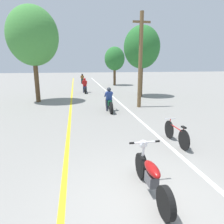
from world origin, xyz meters
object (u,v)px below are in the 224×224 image
object	(u,v)px
utility_pole	(140,60)
motorcycle_rider_far	(82,80)
roadside_tree_right_far	(115,59)
motorcycle_rider_mid	(85,87)
motorcycle_foreground	(151,176)
roadside_tree_left	(33,36)
bicycle_parked	(176,134)
roadside_tree_right_near	(142,48)
motorcycle_rider_lead	(109,102)

from	to	relation	value
utility_pole	motorcycle_rider_far	world-z (taller)	utility_pole
roadside_tree_right_far	motorcycle_rider_mid	xyz separation A→B (m)	(-4.14, -6.11, -2.79)
motorcycle_foreground	motorcycle_rider_far	bearing A→B (deg)	91.28
utility_pole	roadside_tree_right_far	distance (m)	13.43
roadside_tree_left	motorcycle_rider_mid	world-z (taller)	roadside_tree_left
motorcycle_foreground	motorcycle_rider_far	xyz separation A→B (m)	(-0.56, 24.94, 0.10)
bicycle_parked	roadside_tree_right_near	bearing A→B (deg)	78.64
utility_pole	motorcycle_foreground	world-z (taller)	utility_pole
utility_pole	roadside_tree_right_far	bearing A→B (deg)	85.80
motorcycle_rider_far	bicycle_parked	size ratio (longest dim) A/B	1.17
motorcycle_rider_lead	motorcycle_rider_mid	bearing A→B (deg)	97.54
motorcycle_foreground	motorcycle_rider_mid	world-z (taller)	motorcycle_rider_mid
utility_pole	motorcycle_rider_lead	bearing A→B (deg)	-161.44
motorcycle_rider_far	motorcycle_foreground	bearing A→B (deg)	-88.72
motorcycle_rider_mid	bicycle_parked	world-z (taller)	motorcycle_rider_mid
roadside_tree_left	bicycle_parked	distance (m)	11.91
motorcycle_rider_lead	motorcycle_rider_mid	xyz separation A→B (m)	(-1.06, 7.98, -0.01)
roadside_tree_right_far	motorcycle_foreground	distance (m)	22.48
utility_pole	roadside_tree_left	distance (m)	7.66
roadside_tree_left	bicycle_parked	bearing A→B (deg)	-56.12
motorcycle_rider_lead	roadside_tree_left	bearing A→B (deg)	140.96
motorcycle_rider_mid	utility_pole	bearing A→B (deg)	-66.50
roadside_tree_right_near	motorcycle_foreground	size ratio (longest dim) A/B	2.87
utility_pole	bicycle_parked	world-z (taller)	utility_pole
roadside_tree_right_near	motorcycle_rider_mid	bearing A→B (deg)	146.50
utility_pole	bicycle_parked	xyz separation A→B (m)	(-0.61, -6.13, -2.61)
roadside_tree_left	motorcycle_rider_lead	size ratio (longest dim) A/B	3.11
roadside_tree_right_near	motorcycle_foreground	bearing A→B (deg)	-107.23
roadside_tree_right_far	roadside_tree_left	size ratio (longest dim) A/B	0.73
motorcycle_rider_lead	bicycle_parked	world-z (taller)	motorcycle_rider_lead
bicycle_parked	roadside_tree_left	bearing A→B (deg)	123.88
roadside_tree_right_far	roadside_tree_left	world-z (taller)	roadside_tree_left
utility_pole	motorcycle_foreground	size ratio (longest dim) A/B	2.86
bicycle_parked	motorcycle_rider_mid	bearing A→B (deg)	100.79
roadside_tree_right_far	motorcycle_rider_lead	size ratio (longest dim) A/B	2.26
utility_pole	motorcycle_rider_lead	world-z (taller)	utility_pole
roadside_tree_left	motorcycle_rider_far	world-z (taller)	roadside_tree_left
roadside_tree_right_near	motorcycle_foreground	distance (m)	13.93
roadside_tree_right_near	utility_pole	bearing A→B (deg)	-109.26
motorcycle_rider_lead	roadside_tree_right_far	bearing A→B (deg)	77.64
motorcycle_rider_far	roadside_tree_right_far	bearing A→B (deg)	-35.79
roadside_tree_right_near	roadside_tree_right_far	bearing A→B (deg)	93.05
roadside_tree_right_far	motorcycle_rider_mid	bearing A→B (deg)	-124.13
motorcycle_rider_mid	bicycle_parked	size ratio (longest dim) A/B	1.14
utility_pole	roadside_tree_left	size ratio (longest dim) A/B	0.87
motorcycle_rider_far	utility_pole	bearing A→B (deg)	-79.34
roadside_tree_right_near	roadside_tree_right_far	xyz separation A→B (m)	(-0.49, 9.18, -0.72)
utility_pole	bicycle_parked	bearing A→B (deg)	-95.65
motorcycle_rider_lead	motorcycle_rider_far	xyz separation A→B (m)	(-0.96, 17.02, -0.02)
roadside_tree_right_near	bicycle_parked	world-z (taller)	roadside_tree_right_near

